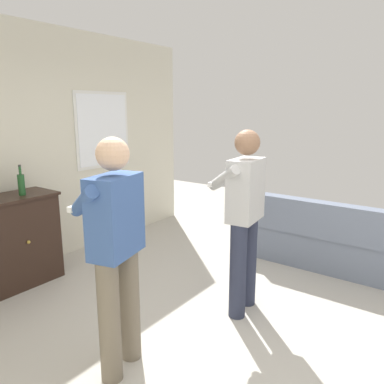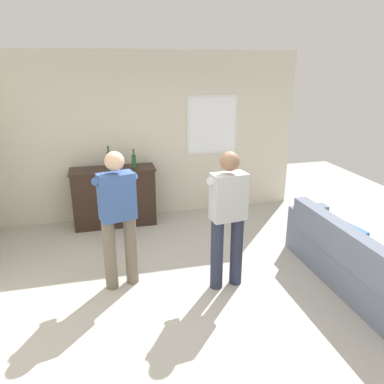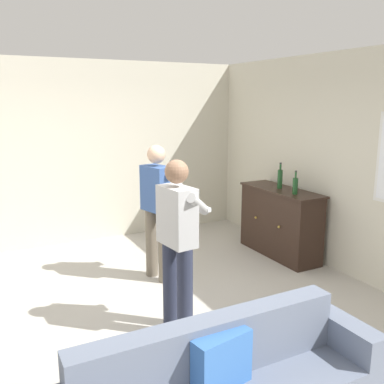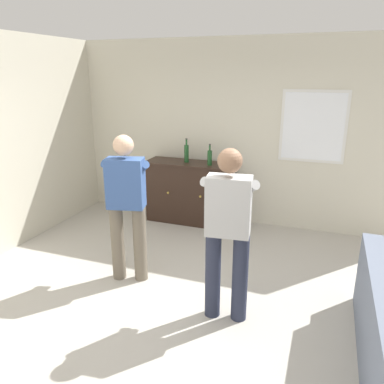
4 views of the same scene
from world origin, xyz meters
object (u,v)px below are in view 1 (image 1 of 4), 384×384
Objects in this scene: bottle_wine_green at (21,184)px; person_standing_left at (115,246)px; person_standing_right at (244,214)px; couch at (329,242)px.

person_standing_left reaches higher than bottle_wine_green.
person_standing_left and person_standing_right have the same top height.
couch is 1.61m from person_standing_right.
couch is 1.33× the size of person_standing_left.
person_standing_right reaches higher than couch.
person_standing_right is (-1.44, 0.37, 0.62)m from couch.
bottle_wine_green is at bearing 111.82° from person_standing_right.
bottle_wine_green is 0.19× the size of person_standing_left.
couch is at bearing -14.50° from person_standing_right.
person_standing_left reaches higher than couch.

